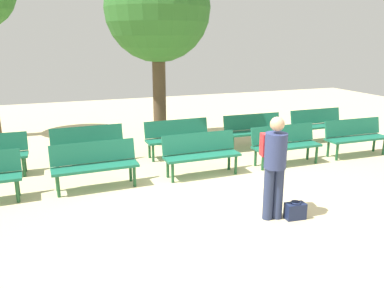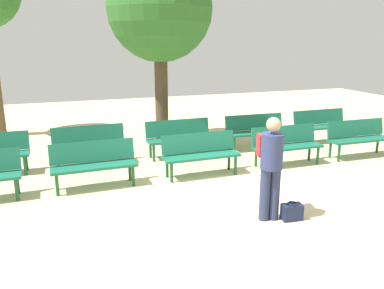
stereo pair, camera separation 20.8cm
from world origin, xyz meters
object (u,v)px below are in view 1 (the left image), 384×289
(bench_r1_c2, at_px, (178,136))
(bench_r1_c3, at_px, (254,129))
(bench_r0_c4, at_px, (355,135))
(bench_r1_c4, at_px, (318,123))
(bench_r0_c1, at_px, (95,162))
(bench_r0_c3, at_px, (285,142))
(handbag, at_px, (295,211))
(bench_r1_c1, at_px, (88,144))
(bench_r0_c2, at_px, (201,152))
(tree_1, at_px, (158,9))
(visitor_with_backpack, at_px, (274,162))

(bench_r1_c2, height_order, bench_r1_c3, same)
(bench_r0_c4, distance_m, bench_r1_c4, 1.45)
(bench_r0_c1, bearing_deg, bench_r1_c4, 11.53)
(bench_r0_c1, distance_m, bench_r1_c2, 2.57)
(bench_r1_c4, bearing_deg, bench_r0_c3, -144.42)
(handbag, bearing_deg, bench_r0_c4, 36.01)
(bench_r0_c1, relative_size, bench_r0_c3, 1.01)
(bench_r1_c3, bearing_deg, bench_r1_c4, 2.19)
(bench_r0_c1, height_order, bench_r1_c1, same)
(bench_r0_c2, distance_m, tree_1, 4.00)
(visitor_with_backpack, bearing_deg, tree_1, -74.60)
(bench_r0_c2, height_order, bench_r0_c3, same)
(tree_1, bearing_deg, bench_r0_c4, -32.46)
(bench_r1_c2, relative_size, tree_1, 0.33)
(bench_r1_c2, bearing_deg, bench_r0_c3, -35.33)
(bench_r0_c1, bearing_deg, bench_r0_c2, -2.34)
(bench_r0_c3, height_order, bench_r1_c1, same)
(bench_r0_c1, distance_m, handbag, 3.76)
(bench_r1_c2, height_order, handbag, bench_r1_c2)
(bench_r1_c2, xyz_separation_m, handbag, (0.66, -3.90, -0.37))
(bench_r1_c1, xyz_separation_m, bench_r1_c4, (6.20, 0.02, 0.00))
(bench_r1_c3, xyz_separation_m, handbag, (-1.41, -3.90, -0.37))
(bench_r0_c4, relative_size, bench_r1_c4, 1.00)
(bench_r1_c3, bearing_deg, bench_r0_c1, -160.09)
(bench_r1_c4, height_order, visitor_with_backpack, visitor_with_backpack)
(handbag, bearing_deg, bench_r1_c2, 99.58)
(handbag, bearing_deg, bench_r0_c1, 138.54)
(bench_r0_c1, xyz_separation_m, bench_r1_c1, (0.03, 1.44, 0.00))
(bench_r0_c1, distance_m, bench_r0_c4, 6.22)
(bench_r1_c2, bearing_deg, bench_r0_c1, -147.32)
(bench_r0_c1, bearing_deg, bench_r1_c3, 17.04)
(bench_r0_c4, xyz_separation_m, bench_r1_c4, (0.02, 1.45, 0.00))
(bench_r0_c4, height_order, bench_r1_c2, same)
(bench_r0_c4, relative_size, handbag, 4.80)
(bench_r0_c4, distance_m, bench_r1_c3, 2.46)
(bench_r0_c2, xyz_separation_m, bench_r0_c4, (4.06, 0.03, 0.00))
(bench_r1_c1, height_order, visitor_with_backpack, visitor_with_backpack)
(bench_r0_c1, relative_size, visitor_with_backpack, 0.98)
(bench_r1_c4, distance_m, handbag, 5.23)
(bench_r0_c4, bearing_deg, tree_1, 148.41)
(bench_r0_c1, height_order, bench_r0_c4, same)
(bench_r0_c1, distance_m, bench_r1_c4, 6.40)
(tree_1, relative_size, visitor_with_backpack, 2.93)
(bench_r1_c2, bearing_deg, bench_r1_c3, -0.96)
(bench_r0_c3, bearing_deg, bench_r1_c3, 90.36)
(bench_r1_c1, xyz_separation_m, handbag, (2.77, -3.92, -0.37))
(bench_r1_c1, relative_size, bench_r1_c2, 1.00)
(bench_r0_c3, bearing_deg, bench_r1_c1, 161.02)
(bench_r0_c1, bearing_deg, visitor_with_backpack, -44.62)
(bench_r1_c3, bearing_deg, bench_r0_c4, -34.10)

